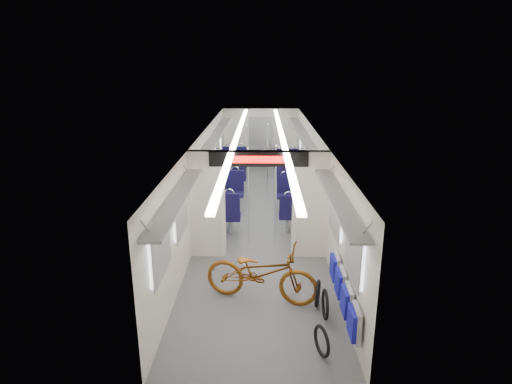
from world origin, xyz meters
TOP-DOWN VIEW (x-y plane):
  - carriage at (0.00, -0.27)m, footprint 12.00×12.02m
  - bicycle at (0.06, -3.82)m, footprint 2.11×1.18m
  - flip_bench at (1.35, -4.54)m, footprint 0.12×2.07m
  - bike_hoop_a at (0.93, -5.30)m, footprint 0.20×0.46m
  - bike_hoop_b at (1.11, -4.37)m, footprint 0.06×0.51m
  - bike_hoop_c at (1.03, -4.00)m, footprint 0.16×0.47m
  - seat_bay_near_left at (-0.93, 0.20)m, footprint 0.96×2.31m
  - seat_bay_near_right at (0.94, 0.18)m, footprint 0.89×2.00m
  - seat_bay_far_left at (-0.94, 3.79)m, footprint 0.95×2.28m
  - seat_bay_far_right at (0.94, 3.73)m, footprint 0.92×2.10m
  - stanchion_near_left at (-0.23, -1.43)m, footprint 0.04×0.04m
  - stanchion_near_right at (0.37, -1.36)m, footprint 0.04×0.04m
  - stanchion_far_left at (-0.36, 1.72)m, footprint 0.04×0.04m
  - stanchion_far_right at (0.22, 1.99)m, footprint 0.04×0.04m

SIDE VIEW (x-z plane):
  - bike_hoop_a at x=0.93m, z-range -0.03..0.44m
  - bike_hoop_c at x=1.03m, z-range -0.03..0.45m
  - bike_hoop_b at x=1.11m, z-range -0.03..0.48m
  - bicycle at x=0.06m, z-range 0.00..1.05m
  - seat_bay_near_right at x=0.94m, z-range -0.01..1.07m
  - seat_bay_far_right at x=0.94m, z-range -0.01..1.10m
  - seat_bay_far_left at x=-0.94m, z-range -0.01..1.15m
  - seat_bay_near_left at x=-0.93m, z-range -0.01..1.16m
  - flip_bench at x=1.35m, z-range 0.34..0.82m
  - stanchion_near_left at x=-0.23m, z-range 0.00..2.30m
  - stanchion_near_right at x=0.37m, z-range 0.00..2.30m
  - stanchion_far_left at x=-0.36m, z-range 0.00..2.30m
  - stanchion_far_right at x=0.22m, z-range 0.00..2.30m
  - carriage at x=0.00m, z-range 0.35..2.66m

